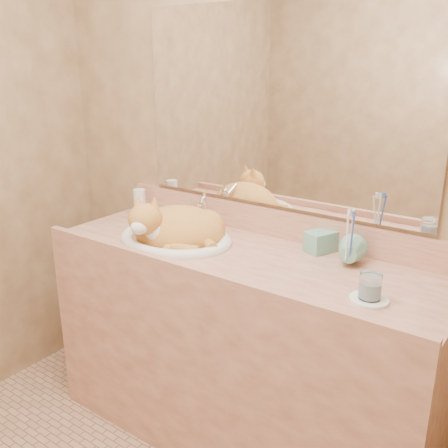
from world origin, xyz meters
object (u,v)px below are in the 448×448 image
Objects in this scene: cat at (175,227)px; toothbrush_cup at (348,257)px; vanity_counter at (239,350)px; soap_dispenser at (310,232)px; water_glass at (370,286)px; sink_basin at (175,223)px.

cat is 0.71m from toothbrush_cup.
vanity_counter is 8.73× the size of soap_dispenser.
cat is 0.86m from water_glass.
sink_basin reaches higher than water_glass.
sink_basin is 0.02m from cat.
sink_basin is 6.02× the size of water_glass.
water_glass is (0.55, -0.10, 0.48)m from vanity_counter.
cat is (-0.31, -0.02, 0.49)m from vanity_counter.
cat reaches higher than toothbrush_cup.
sink_basin reaches higher than vanity_counter.
sink_basin is 1.26× the size of cat.
cat is at bearing -169.78° from toothbrush_cup.
soap_dispenser is 1.73× the size of toothbrush_cup.
vanity_counter is 0.73m from water_glass.
vanity_counter is at bearing -165.51° from toothbrush_cup.
sink_basin is at bearing 174.99° from water_glass.
soap_dispenser is at bearing 162.39° from toothbrush_cup.
soap_dispenser is at bearing 142.55° from water_glass.
toothbrush_cup is 0.25m from water_glass.
cat is 3.67× the size of toothbrush_cup.
toothbrush_cup is at bearing 0.12° from sink_basin.
vanity_counter is 3.26× the size of sink_basin.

